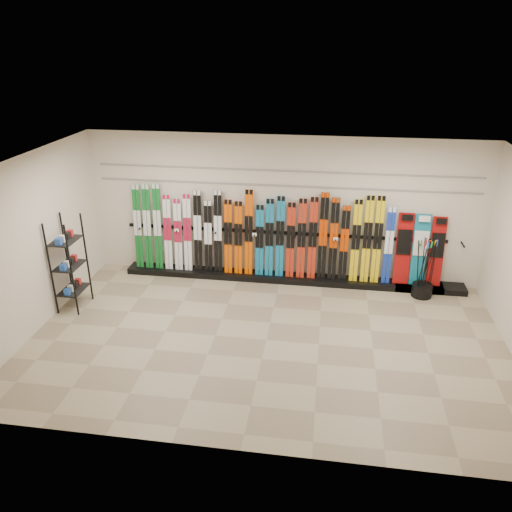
# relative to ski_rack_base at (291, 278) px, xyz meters

# --- Properties ---
(floor) EXTENTS (8.00, 8.00, 0.00)m
(floor) POSITION_rel_ski_rack_base_xyz_m (-0.22, -2.28, -0.06)
(floor) COLOR #86755C
(floor) RESTS_ON ground
(back_wall) EXTENTS (8.00, 0.00, 8.00)m
(back_wall) POSITION_rel_ski_rack_base_xyz_m (-0.22, 0.22, 1.44)
(back_wall) COLOR beige
(back_wall) RESTS_ON floor
(left_wall) EXTENTS (0.00, 5.00, 5.00)m
(left_wall) POSITION_rel_ski_rack_base_xyz_m (-4.22, -2.28, 1.44)
(left_wall) COLOR beige
(left_wall) RESTS_ON floor
(ceiling) EXTENTS (8.00, 8.00, 0.00)m
(ceiling) POSITION_rel_ski_rack_base_xyz_m (-0.22, -2.28, 2.94)
(ceiling) COLOR silver
(ceiling) RESTS_ON back_wall
(ski_rack_base) EXTENTS (8.00, 0.40, 0.12)m
(ski_rack_base) POSITION_rel_ski_rack_base_xyz_m (0.00, 0.00, 0.00)
(ski_rack_base) COLOR black
(ski_rack_base) RESTS_ON floor
(skis) EXTENTS (5.37, 0.18, 1.84)m
(skis) POSITION_rel_ski_rack_base_xyz_m (-0.68, 0.03, 0.90)
(skis) COLOR #116423
(skis) RESTS_ON ski_rack_base
(snowboards) EXTENTS (0.93, 0.22, 1.45)m
(snowboards) POSITION_rel_ski_rack_base_xyz_m (2.53, 0.07, 0.78)
(snowboards) COLOR #990C0C
(snowboards) RESTS_ON ski_rack_base
(accessory_rack) EXTENTS (0.40, 0.60, 1.78)m
(accessory_rack) POSITION_rel_ski_rack_base_xyz_m (-3.97, -1.66, 0.83)
(accessory_rack) COLOR black
(accessory_rack) RESTS_ON floor
(pole_bin) EXTENTS (0.40, 0.40, 0.25)m
(pole_bin) POSITION_rel_ski_rack_base_xyz_m (2.62, -0.28, 0.07)
(pole_bin) COLOR black
(pole_bin) RESTS_ON floor
(ski_poles) EXTENTS (0.39, 0.33, 1.18)m
(ski_poles) POSITION_rel_ski_rack_base_xyz_m (2.60, -0.31, 0.55)
(ski_poles) COLOR black
(ski_poles) RESTS_ON pole_bin
(slatwall_rail_0) EXTENTS (7.60, 0.02, 0.03)m
(slatwall_rail_0) POSITION_rel_ski_rack_base_xyz_m (-0.22, 0.20, 1.94)
(slatwall_rail_0) COLOR gray
(slatwall_rail_0) RESTS_ON back_wall
(slatwall_rail_1) EXTENTS (7.60, 0.02, 0.03)m
(slatwall_rail_1) POSITION_rel_ski_rack_base_xyz_m (-0.22, 0.20, 2.24)
(slatwall_rail_1) COLOR gray
(slatwall_rail_1) RESTS_ON back_wall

